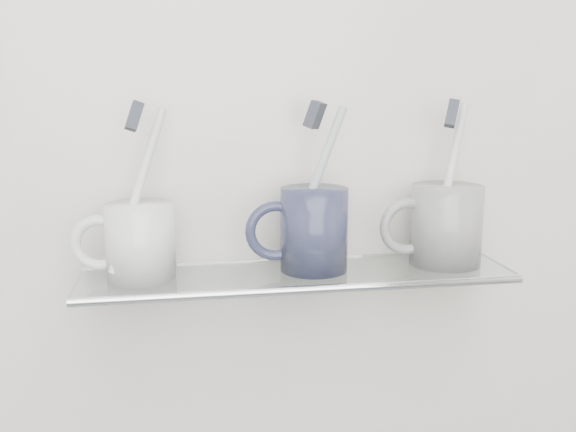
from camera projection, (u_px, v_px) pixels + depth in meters
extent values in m
plane|color=beige|center=(289.00, 138.00, 0.78)|extent=(2.50, 0.00, 2.50)
cube|color=silver|center=(298.00, 275.00, 0.75)|extent=(0.50, 0.12, 0.01)
cylinder|color=silver|center=(307.00, 290.00, 0.70)|extent=(0.50, 0.01, 0.01)
cylinder|color=silver|center=(117.00, 281.00, 0.76)|extent=(0.02, 0.03, 0.02)
cylinder|color=silver|center=(450.00, 265.00, 0.83)|extent=(0.02, 0.03, 0.02)
cylinder|color=white|center=(140.00, 241.00, 0.72)|extent=(0.09, 0.09, 0.09)
torus|color=white|center=(99.00, 243.00, 0.71)|extent=(0.06, 0.01, 0.06)
cylinder|color=white|center=(138.00, 190.00, 0.70)|extent=(0.07, 0.05, 0.18)
cube|color=#2D3039|center=(134.00, 116.00, 0.69)|extent=(0.02, 0.03, 0.04)
cylinder|color=#21233E|center=(314.00, 229.00, 0.75)|extent=(0.09, 0.09, 0.10)
torus|color=#21233E|center=(275.00, 231.00, 0.74)|extent=(0.07, 0.01, 0.07)
cylinder|color=#B3C1C4|center=(314.00, 185.00, 0.74)|extent=(0.07, 0.04, 0.18)
cube|color=#2D3039|center=(315.00, 115.00, 0.72)|extent=(0.03, 0.03, 0.03)
cylinder|color=silver|center=(446.00, 225.00, 0.77)|extent=(0.10, 0.10, 0.10)
torus|color=silver|center=(408.00, 226.00, 0.77)|extent=(0.07, 0.01, 0.07)
cylinder|color=silver|center=(448.00, 182.00, 0.76)|extent=(0.06, 0.04, 0.19)
cube|color=#2D3039|center=(452.00, 114.00, 0.75)|extent=(0.03, 0.03, 0.04)
cylinder|color=silver|center=(464.00, 257.00, 0.79)|extent=(0.03, 0.03, 0.01)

